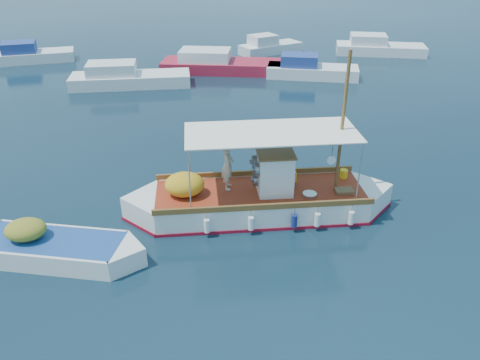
{
  "coord_description": "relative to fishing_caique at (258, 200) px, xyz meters",
  "views": [
    {
      "loc": [
        -1.66,
        -14.38,
        9.33
      ],
      "look_at": [
        -0.71,
        0.0,
        1.61
      ],
      "focal_mm": 35.0,
      "sensor_mm": 36.0,
      "label": 1
    }
  ],
  "objects": [
    {
      "name": "bg_boat_nw",
      "position": [
        -7.21,
        16.61,
        -0.06
      ],
      "size": [
        8.03,
        2.91,
        1.8
      ],
      "rotation": [
        0.0,
        0.0,
        0.06
      ],
      "color": "silver",
      "rests_on": "ground"
    },
    {
      "name": "ground",
      "position": [
        0.01,
        -0.41,
        -0.55
      ],
      "size": [
        160.0,
        160.0,
        0.0
      ],
      "primitive_type": "plane",
      "color": "black",
      "rests_on": "ground"
    },
    {
      "name": "bg_boat_far_n",
      "position": [
        3.48,
        25.35,
        -0.06
      ],
      "size": [
        5.67,
        4.21,
        1.8
      ],
      "rotation": [
        0.0,
        0.0,
        0.47
      ],
      "color": "silver",
      "rests_on": "ground"
    },
    {
      "name": "dinghy",
      "position": [
        -6.88,
        -2.29,
        -0.23
      ],
      "size": [
        6.11,
        2.67,
        1.53
      ],
      "rotation": [
        0.0,
        0.0,
        -0.21
      ],
      "color": "white",
      "rests_on": "ground"
    },
    {
      "name": "bg_boat_ne",
      "position": [
        5.49,
        17.89,
        -0.06
      ],
      "size": [
        6.7,
        3.54,
        1.8
      ],
      "rotation": [
        0.0,
        0.0,
        -0.22
      ],
      "color": "silver",
      "rests_on": "ground"
    },
    {
      "name": "bg_boat_e",
      "position": [
        12.66,
        24.54,
        -0.06
      ],
      "size": [
        7.67,
        4.08,
        1.8
      ],
      "rotation": [
        0.0,
        0.0,
        -0.21
      ],
      "color": "silver",
      "rests_on": "ground"
    },
    {
      "name": "fishing_caique",
      "position": [
        0.0,
        0.0,
        0.0
      ],
      "size": [
        10.08,
        3.04,
        6.15
      ],
      "rotation": [
        0.0,
        0.0,
        0.03
      ],
      "color": "white",
      "rests_on": "ground"
    },
    {
      "name": "bg_boat_n",
      "position": [
        -0.87,
        19.81,
        -0.06
      ],
      "size": [
        9.39,
        4.16,
        1.8
      ],
      "rotation": [
        0.0,
        0.0,
        -0.15
      ],
      "color": "#A81C30",
      "rests_on": "ground"
    },
    {
      "name": "bg_boat_far_w",
      "position": [
        -15.83,
        23.74,
        -0.06
      ],
      "size": [
        6.54,
        3.65,
        1.8
      ],
      "rotation": [
        0.0,
        0.0,
        0.23
      ],
      "color": "silver",
      "rests_on": "ground"
    }
  ]
}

